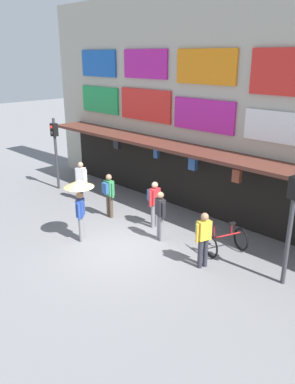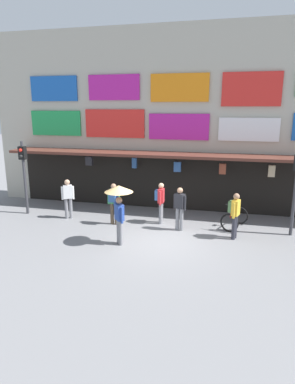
{
  "view_description": "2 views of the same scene",
  "coord_description": "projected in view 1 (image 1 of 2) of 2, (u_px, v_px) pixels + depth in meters",
  "views": [
    {
      "loc": [
        8.35,
        -7.09,
        5.75
      ],
      "look_at": [
        -0.39,
        1.55,
        1.37
      ],
      "focal_mm": 35.83,
      "sensor_mm": 36.0,
      "label": 1
    },
    {
      "loc": [
        2.28,
        -10.97,
        4.61
      ],
      "look_at": [
        -0.89,
        1.89,
        1.26
      ],
      "focal_mm": 31.66,
      "sensor_mm": 36.0,
      "label": 2
    }
  ],
  "objects": [
    {
      "name": "ground_plane",
      "position": [
        122.0,
        247.0,
        12.22
      ],
      "size": [
        80.0,
        80.0,
        0.0
      ],
      "primitive_type": "plane",
      "color": "slate"
    },
    {
      "name": "shopfront",
      "position": [
        214.0,
        108.0,
        13.91
      ],
      "size": [
        18.0,
        2.6,
        8.0
      ],
      "color": "#B2AD9E",
      "rests_on": "ground"
    },
    {
      "name": "traffic_light_near",
      "position": [
        55.0,
        142.0,
        16.87
      ],
      "size": [
        0.29,
        0.33,
        3.2
      ],
      "color": "#38383D",
      "rests_on": "ground"
    },
    {
      "name": "traffic_light_far",
      "position": [
        293.0,
        209.0,
        9.55
      ],
      "size": [
        0.33,
        0.35,
        3.2
      ],
      "color": "#38383D",
      "rests_on": "ground"
    },
    {
      "name": "bicycle_parked",
      "position": [
        226.0,
        242.0,
        11.68
      ],
      "size": [
        1.08,
        1.34,
        1.05
      ],
      "color": "black",
      "rests_on": "ground"
    },
    {
      "name": "pedestrian_with_umbrella",
      "position": [
        79.0,
        193.0,
        12.1
      ],
      "size": [
        0.96,
        0.96,
        2.08
      ],
      "color": "gray",
      "rests_on": "ground"
    },
    {
      "name": "pedestrian_in_green",
      "position": [
        203.0,
        236.0,
        10.75
      ],
      "size": [
        0.43,
        0.51,
        1.68
      ],
      "color": "#2D2D38",
      "rests_on": "ground"
    },
    {
      "name": "pedestrian_in_red",
      "position": [
        160.0,
        213.0,
        12.37
      ],
      "size": [
        0.5,
        0.34,
        1.68
      ],
      "color": "gray",
      "rests_on": "ground"
    },
    {
      "name": "pedestrian_in_purple",
      "position": [
        81.0,
        179.0,
        15.76
      ],
      "size": [
        0.48,
        0.36,
        1.68
      ],
      "color": "gray",
      "rests_on": "ground"
    },
    {
      "name": "pedestrian_in_black",
      "position": [
        154.0,
        201.0,
        13.34
      ],
      "size": [
        0.36,
        0.53,
        1.68
      ],
      "color": "gray",
      "rests_on": "ground"
    },
    {
      "name": "pedestrian_in_yellow",
      "position": [
        109.0,
        192.0,
        14.14
      ],
      "size": [
        0.53,
        0.36,
        1.68
      ],
      "color": "brown",
      "rests_on": "ground"
    }
  ]
}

